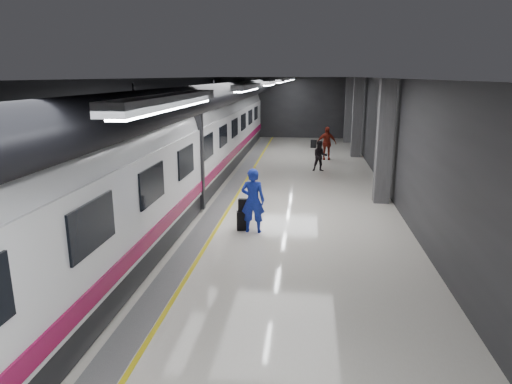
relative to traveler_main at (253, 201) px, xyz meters
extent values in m
plane|color=beige|center=(-0.20, 1.92, -0.98)|extent=(40.00, 40.00, 0.00)
cube|color=black|center=(-0.20, 1.92, 3.52)|extent=(10.00, 40.00, 0.02)
cube|color=#28282B|center=(-0.20, 21.92, 1.27)|extent=(10.00, 0.02, 4.50)
cube|color=#28282B|center=(-5.20, 1.92, 1.27)|extent=(0.02, 40.00, 4.50)
cube|color=#28282B|center=(4.80, 1.92, 1.27)|extent=(0.02, 40.00, 4.50)
cube|color=slate|center=(-1.55, 1.92, -0.98)|extent=(0.65, 39.80, 0.01)
cube|color=yellow|center=(-1.15, 1.92, -0.98)|extent=(0.10, 39.80, 0.01)
cylinder|color=black|center=(-1.50, 1.92, 2.97)|extent=(0.80, 38.00, 0.80)
cube|color=silver|center=(0.40, -9.08, 3.42)|extent=(0.22, 2.60, 0.10)
cube|color=silver|center=(0.40, -4.08, 3.42)|extent=(0.22, 2.60, 0.10)
cube|color=silver|center=(0.40, 0.92, 3.42)|extent=(0.22, 2.60, 0.10)
cube|color=silver|center=(0.40, 5.92, 3.42)|extent=(0.22, 2.60, 0.10)
cube|color=silver|center=(0.40, 10.92, 3.42)|extent=(0.22, 2.60, 0.10)
cube|color=silver|center=(0.40, 15.92, 3.42)|extent=(0.22, 2.60, 0.10)
cube|color=silver|center=(0.40, 19.92, 3.42)|extent=(0.22, 2.60, 0.10)
cube|color=#515154|center=(4.35, 3.92, 1.27)|extent=(0.55, 0.55, 4.50)
cube|color=#515154|center=(4.35, 13.92, 1.27)|extent=(0.55, 0.55, 4.50)
cube|color=#515154|center=(4.35, 19.92, 1.27)|extent=(0.55, 0.55, 4.50)
cube|color=black|center=(-3.45, 1.92, -0.63)|extent=(2.80, 38.00, 0.60)
cube|color=white|center=(-3.45, 1.92, 0.77)|extent=(2.90, 38.00, 2.20)
cylinder|color=white|center=(-3.45, 1.92, 1.72)|extent=(2.80, 38.00, 2.80)
cube|color=maroon|center=(-1.98, 1.92, -0.03)|extent=(0.04, 38.00, 0.35)
cube|color=black|center=(-3.45, 1.92, 1.02)|extent=(3.05, 0.25, 3.80)
cube|color=black|center=(-1.98, -6.08, 1.17)|extent=(0.05, 1.60, 0.85)
cube|color=black|center=(-1.98, -3.08, 1.17)|extent=(0.05, 1.60, 0.85)
cube|color=black|center=(-1.98, -0.08, 1.17)|extent=(0.05, 1.60, 0.85)
cube|color=black|center=(-1.98, 2.92, 1.17)|extent=(0.05, 1.60, 0.85)
cube|color=black|center=(-1.98, 5.92, 1.17)|extent=(0.05, 1.60, 0.85)
cube|color=black|center=(-1.98, 8.92, 1.17)|extent=(0.05, 1.60, 0.85)
cube|color=black|center=(-1.98, 11.92, 1.17)|extent=(0.05, 1.60, 0.85)
cube|color=black|center=(-1.98, 14.92, 1.17)|extent=(0.05, 1.60, 0.85)
cube|color=black|center=(-1.98, 17.92, 1.17)|extent=(0.05, 1.60, 0.85)
imported|color=#1B29D0|center=(0.00, 0.00, 0.00)|extent=(0.74, 0.50, 1.96)
cube|color=black|center=(-0.33, 0.14, -0.69)|extent=(0.40, 0.30, 0.59)
cube|color=black|center=(-0.31, 0.14, -0.20)|extent=(0.30, 0.17, 0.39)
imported|color=black|center=(2.19, 9.37, -0.23)|extent=(0.80, 0.66, 1.51)
imported|color=maroon|center=(2.61, 12.69, -0.06)|extent=(1.12, 0.53, 1.85)
cube|color=black|center=(1.94, 16.93, -0.72)|extent=(0.40, 0.31, 0.52)
camera|label=1|loc=(1.60, -13.03, 3.62)|focal=32.00mm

